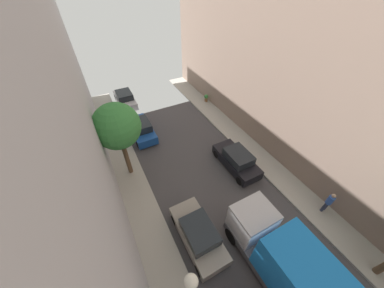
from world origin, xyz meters
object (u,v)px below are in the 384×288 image
(parked_car_left_3, at_px, (141,129))
(potted_plant_2, at_px, (206,98))
(delivery_truck, at_px, (290,268))
(pedestrian, at_px, (329,202))
(street_tree_0, at_px, (117,127))
(parked_car_left_2, at_px, (198,234))
(parked_car_left_4, at_px, (125,99))
(parked_car_right_2, at_px, (237,160))

(parked_car_left_3, xyz_separation_m, potted_plant_2, (8.28, 2.31, -0.10))
(delivery_truck, relative_size, pedestrian, 3.84)
(pedestrian, distance_m, potted_plant_2, 15.32)
(street_tree_0, bearing_deg, parked_car_left_2, -72.52)
(street_tree_0, bearing_deg, pedestrian, -41.31)
(pedestrian, bearing_deg, parked_car_left_2, 165.03)
(pedestrian, relative_size, potted_plant_2, 2.05)
(parked_car_left_2, bearing_deg, potted_plant_2, 57.80)
(potted_plant_2, bearing_deg, parked_car_left_4, 155.26)
(pedestrian, distance_m, street_tree_0, 14.00)
(parked_car_left_2, xyz_separation_m, delivery_truck, (2.70, -3.68, 1.07))
(parked_car_left_4, distance_m, street_tree_0, 11.05)
(parked_car_left_2, distance_m, delivery_truck, 4.69)
(delivery_truck, xyz_separation_m, street_tree_0, (-4.84, 10.49, 2.69))
(parked_car_left_3, bearing_deg, parked_car_left_2, -90.00)
(delivery_truck, bearing_deg, street_tree_0, 114.78)
(parked_car_left_3, xyz_separation_m, street_tree_0, (-2.14, -4.03, 3.76))
(parked_car_left_3, xyz_separation_m, pedestrian, (8.05, -13.00, 0.35))
(parked_car_left_4, bearing_deg, potted_plant_2, -24.74)
(parked_car_left_4, bearing_deg, parked_car_right_2, -67.97)
(delivery_truck, height_order, pedestrian, delivery_truck)
(delivery_truck, height_order, street_tree_0, street_tree_0)
(delivery_truck, xyz_separation_m, potted_plant_2, (5.58, 16.84, -1.17))
(delivery_truck, bearing_deg, pedestrian, 15.96)
(pedestrian, bearing_deg, parked_car_left_4, 112.83)
(parked_car_left_2, xyz_separation_m, street_tree_0, (-2.14, 6.81, 3.76))
(pedestrian, bearing_deg, parked_car_right_2, 114.65)
(delivery_truck, distance_m, potted_plant_2, 17.78)
(parked_car_left_2, xyz_separation_m, pedestrian, (8.05, -2.15, 0.35))
(parked_car_right_2, height_order, potted_plant_2, parked_car_right_2)
(parked_car_left_2, height_order, delivery_truck, delivery_truck)
(pedestrian, xyz_separation_m, street_tree_0, (-10.20, 8.96, 3.41))
(parked_car_left_4, xyz_separation_m, potted_plant_2, (8.28, -3.82, -0.10))
(parked_car_left_2, height_order, street_tree_0, street_tree_0)
(parked_car_left_4, height_order, parked_car_right_2, same)
(parked_car_left_4, bearing_deg, pedestrian, -67.17)
(delivery_truck, relative_size, potted_plant_2, 7.88)
(parked_car_left_4, height_order, potted_plant_2, parked_car_left_4)
(parked_car_right_2, height_order, pedestrian, pedestrian)
(parked_car_left_2, bearing_deg, parked_car_left_4, 90.00)
(potted_plant_2, bearing_deg, delivery_truck, -108.35)
(parked_car_left_3, distance_m, pedestrian, 15.29)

